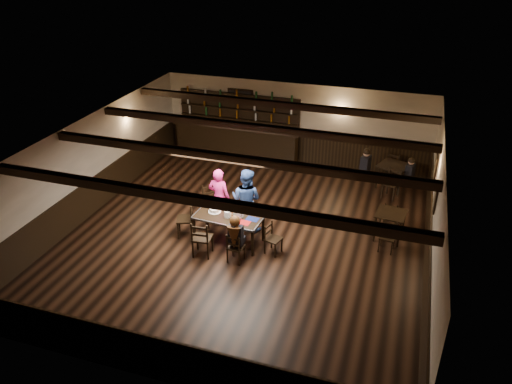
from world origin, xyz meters
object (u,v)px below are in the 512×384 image
(bar_counter, at_px, (237,137))
(chair_near_right, at_px, (235,246))
(woman_pink, at_px, (219,197))
(cake, at_px, (215,210))
(dining_table, at_px, (229,218))
(man_blue, at_px, (246,200))
(chair_near_left, at_px, (201,237))

(bar_counter, bearing_deg, chair_near_right, -70.79)
(woman_pink, height_order, cake, woman_pink)
(dining_table, height_order, bar_counter, bar_counter)
(man_blue, relative_size, cake, 5.27)
(chair_near_left, relative_size, bar_counter, 0.21)
(woman_pink, height_order, bar_counter, bar_counter)
(man_blue, bearing_deg, bar_counter, -58.65)
(man_blue, height_order, cake, man_blue)
(chair_near_left, height_order, cake, chair_near_left)
(chair_near_left, bearing_deg, bar_counter, 101.61)
(cake, relative_size, bar_counter, 0.07)
(chair_near_left, relative_size, woman_pink, 0.59)
(woman_pink, distance_m, bar_counter, 4.57)
(bar_counter, bearing_deg, chair_near_left, -78.39)
(woman_pink, bearing_deg, dining_table, 127.97)
(dining_table, bearing_deg, chair_near_right, -60.69)
(chair_near_left, bearing_deg, man_blue, 69.02)
(man_blue, height_order, bar_counter, bar_counter)
(chair_near_right, relative_size, cake, 2.42)
(woman_pink, distance_m, cake, 0.65)
(chair_near_left, xyz_separation_m, cake, (-0.01, 0.91, 0.24))
(chair_near_left, bearing_deg, cake, 90.70)
(dining_table, xyz_separation_m, chair_near_left, (-0.40, -0.82, -0.12))
(cake, bearing_deg, man_blue, 47.47)
(chair_near_left, distance_m, woman_pink, 1.57)
(chair_near_right, height_order, woman_pink, woman_pink)
(dining_table, distance_m, bar_counter, 5.41)
(bar_counter, bearing_deg, man_blue, -67.38)
(chair_near_left, relative_size, man_blue, 0.56)
(woman_pink, bearing_deg, chair_near_left, 96.77)
(dining_table, relative_size, chair_near_right, 2.24)
(man_blue, bearing_deg, chair_near_right, 107.66)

